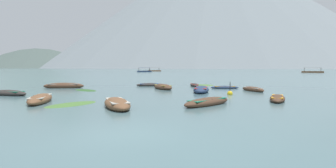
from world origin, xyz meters
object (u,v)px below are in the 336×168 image
rowboat_6 (201,90)px  ferry_2 (154,71)px  rowboat_1 (225,87)px  rowboat_4 (253,89)px  rowboat_0 (149,85)px  rowboat_10 (277,98)px  ferry_1 (312,72)px  rowboat_8 (64,86)px  rowboat_11 (163,87)px  rowboat_3 (117,104)px  rowboat_7 (40,99)px  rowboat_2 (207,102)px  ferry_0 (144,71)px  rowboat_9 (9,93)px  mooring_buoy (230,93)px  rowboat_5 (194,85)px

rowboat_6 → ferry_2: (-14.08, 143.85, 0.22)m
rowboat_6 → rowboat_1: bearing=54.1°
rowboat_4 → rowboat_6: size_ratio=0.77×
rowboat_0 → rowboat_4: 12.77m
rowboat_10 → ferry_1: size_ratio=0.40×
rowboat_8 → rowboat_11: rowboat_8 is taller
rowboat_3 → rowboat_11: (2.19, 13.07, 0.00)m
rowboat_7 → rowboat_10: (16.07, 1.03, -0.05)m
rowboat_4 → rowboat_6: rowboat_6 is taller
rowboat_8 → rowboat_10: 22.58m
rowboat_2 → ferry_1: size_ratio=0.40×
ferry_0 → rowboat_2: bearing=-82.2°
rowboat_4 → ferry_1: size_ratio=0.38×
rowboat_7 → ferry_2: 151.27m
rowboat_10 → rowboat_0: bearing=125.3°
rowboat_7 → rowboat_9: 6.49m
rowboat_11 → mooring_buoy: bearing=-44.7°
rowboat_5 → rowboat_8: 15.31m
rowboat_2 → rowboat_6: 8.55m
rowboat_8 → ferry_2: size_ratio=0.52×
ferry_0 → rowboat_4: bearing=-78.7°
rowboat_2 → rowboat_10: rowboat_2 is taller
rowboat_7 → ferry_1: size_ratio=0.49×
rowboat_6 → rowboat_8: (-15.04, 4.82, 0.01)m
rowboat_1 → ferry_1: 109.95m
rowboat_1 → rowboat_4: bearing=-55.1°
rowboat_3 → rowboat_11: 13.25m
rowboat_4 → ferry_0: 117.75m
rowboat_10 → rowboat_4: bearing=85.1°
rowboat_3 → ferry_0: ferry_0 is taller
rowboat_0 → mooring_buoy: 12.95m
rowboat_2 → rowboat_3: bearing=-168.8°
rowboat_2 → ferry_0: ferry_0 is taller
rowboat_3 → rowboat_8: 17.06m
ferry_2 → rowboat_7: bearing=-89.0°
rowboat_5 → rowboat_8: (-15.06, -2.75, 0.08)m
rowboat_3 → rowboat_4: bearing=44.1°
rowboat_8 → ferry_2: bearing=89.6°
rowboat_8 → ferry_2: 139.03m
rowboat_2 → ferry_0: bearing=97.8°
rowboat_1 → rowboat_5: rowboat_5 is taller
rowboat_10 → rowboat_8: bearing=150.3°
ferry_0 → rowboat_0: bearing=-83.6°
rowboat_1 → rowboat_4: 3.73m
rowboat_5 → mooring_buoy: 10.18m
rowboat_0 → rowboat_1: (8.68, -3.73, -0.03)m
rowboat_7 → rowboat_8: rowboat_8 is taller
rowboat_5 → rowboat_11: 5.56m
rowboat_9 → ferry_1: (78.71, 99.90, 0.27)m
rowboat_0 → rowboat_8: 9.95m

